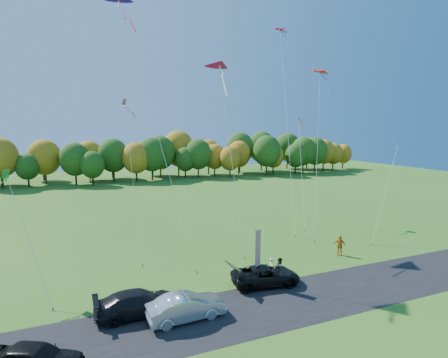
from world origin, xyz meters
name	(u,v)px	position (x,y,z in m)	size (l,w,h in m)	color
ground	(253,279)	(0.00, 0.00, 0.00)	(160.00, 160.00, 0.00)	#2F5F19
asphalt_strip	(281,303)	(0.00, -4.00, 0.01)	(90.00, 6.00, 0.01)	black
tree_line	(141,181)	(0.00, 55.00, 0.00)	(116.00, 12.00, 10.00)	#1E4711
black_suv	(266,275)	(0.42, -1.17, 0.71)	(2.35, 5.09, 1.42)	black
silver_sedan	(186,307)	(-6.36, -3.51, 0.78)	(1.65, 4.75, 1.56)	silver
dark_truck_a	(138,303)	(-8.97, -1.89, 0.77)	(2.16, 5.30, 1.54)	black
person_tailgate_a	(272,268)	(1.38, -0.36, 0.81)	(0.59, 0.39, 1.63)	white
person_tailgate_b	(280,268)	(2.04, -0.53, 0.80)	(0.78, 0.61, 1.60)	gray
person_east	(340,245)	(9.65, 1.67, 0.92)	(1.08, 0.45, 1.85)	orange
feather_flag	(258,250)	(-0.15, -0.89, 2.63)	(0.53, 0.27, 4.29)	#999999
kite_delta_blue	(154,121)	(-5.82, 7.73, 12.11)	(5.58, 10.92, 25.05)	#4C3F33
kite_parafoil_orange	(287,120)	(11.62, 14.24, 12.57)	(7.40, 13.77, 25.58)	#4C3F33
kite_delta_red	(230,141)	(1.74, 8.84, 10.26)	(2.92, 9.81, 19.84)	#4C3F33
kite_parafoil_rainbow	(317,150)	(11.92, 8.45, 9.18)	(6.08, 6.39, 18.61)	#4C3F33
kite_diamond_green	(28,237)	(-15.45, 3.51, 4.22)	(3.50, 6.26, 8.86)	#4C3F33
kite_diamond_white	(301,170)	(12.71, 12.43, 6.59)	(3.47, 6.81, 13.59)	#4C3F33
kite_diamond_pink	(132,171)	(-7.61, 9.40, 7.66)	(0.99, 7.23, 14.61)	#4C3F33
kite_diamond_blue_low	(386,190)	(17.37, 3.97, 5.13)	(6.06, 3.07, 10.67)	#4C3F33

